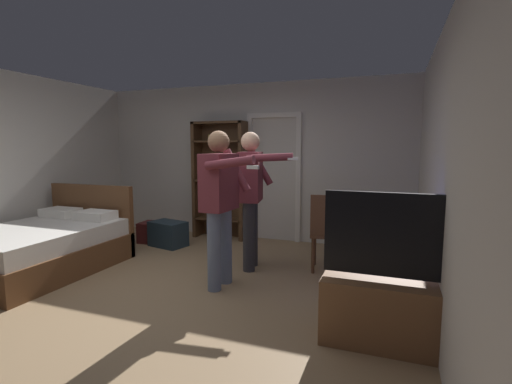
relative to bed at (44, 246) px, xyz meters
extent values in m
plane|color=#997A56|center=(1.83, -0.10, -0.30)|extent=(5.96, 5.96, 0.00)
cube|color=beige|center=(1.83, 2.59, 1.01)|extent=(5.66, 0.12, 2.63)
cube|color=beige|center=(4.60, -0.10, 1.01)|extent=(0.12, 5.50, 2.63)
cube|color=white|center=(1.88, 2.51, 0.72)|extent=(0.08, 0.08, 2.05)
cube|color=white|center=(2.73, 2.51, 0.72)|extent=(0.08, 0.08, 2.05)
cube|color=white|center=(2.30, 2.51, 1.79)|extent=(0.93, 0.08, 0.08)
cube|color=brown|center=(0.00, -0.08, -0.13)|extent=(1.45, 1.91, 0.35)
cube|color=silver|center=(0.00, -0.08, 0.16)|extent=(1.39, 1.85, 0.22)
cube|color=brown|center=(0.00, 0.84, 0.21)|extent=(1.45, 0.08, 1.02)
cube|color=white|center=(-0.32, 0.58, 0.33)|extent=(0.50, 0.34, 0.12)
cube|color=white|center=(0.32, 0.58, 0.33)|extent=(0.50, 0.34, 0.12)
cube|color=#4C331E|center=(0.95, 2.33, 0.69)|extent=(0.06, 0.32, 2.00)
cube|color=#4C331E|center=(1.82, 2.33, 0.69)|extent=(0.06, 0.32, 2.00)
cube|color=#4C331E|center=(1.39, 2.33, 1.67)|extent=(0.93, 0.32, 0.04)
cube|color=#4C331E|center=(1.39, 2.48, 0.69)|extent=(0.93, 0.02, 2.00)
cube|color=#4C331E|center=(1.39, 2.33, 0.03)|extent=(0.87, 0.32, 0.03)
cube|color=#4C331E|center=(1.39, 2.33, 0.69)|extent=(0.87, 0.32, 0.03)
cylinder|color=#914FA2|center=(1.42, 2.33, 0.75)|extent=(0.05, 0.05, 0.09)
cube|color=#4C331E|center=(1.39, 2.33, 1.36)|extent=(0.87, 0.32, 0.03)
cylinder|color=tan|center=(1.21, 2.33, 1.42)|extent=(0.06, 0.06, 0.10)
cube|color=brown|center=(4.24, -0.41, -0.04)|extent=(1.15, 0.40, 0.53)
cube|color=black|center=(4.24, -0.43, 0.60)|extent=(1.13, 0.05, 0.66)
cube|color=#343CC0|center=(4.24, -0.40, 0.60)|extent=(1.07, 0.01, 0.60)
cylinder|color=brown|center=(3.92, 0.97, 0.03)|extent=(0.08, 0.08, 0.67)
cylinder|color=brown|center=(3.92, 0.97, -0.29)|extent=(0.39, 0.39, 0.03)
cylinder|color=brown|center=(3.92, 0.97, 0.38)|extent=(0.66, 0.66, 0.03)
cube|color=black|center=(3.89, 0.97, 0.41)|extent=(0.34, 0.25, 0.02)
cube|color=black|center=(3.87, 0.85, 0.52)|extent=(0.34, 0.23, 0.08)
cube|color=navy|center=(3.87, 0.85, 0.52)|extent=(0.31, 0.19, 0.06)
cylinder|color=#233821|center=(4.06, 0.89, 0.51)|extent=(0.06, 0.06, 0.23)
cylinder|color=#233821|center=(4.06, 0.89, 0.66)|extent=(0.03, 0.03, 0.06)
cylinder|color=brown|center=(3.56, 1.45, -0.08)|extent=(0.04, 0.04, 0.45)
cylinder|color=brown|center=(3.23, 1.40, -0.08)|extent=(0.04, 0.04, 0.45)
cylinder|color=brown|center=(3.61, 1.11, -0.08)|extent=(0.04, 0.04, 0.45)
cylinder|color=brown|center=(3.27, 1.07, -0.08)|extent=(0.04, 0.04, 0.45)
cube|color=brown|center=(3.42, 1.26, 0.17)|extent=(0.47, 0.47, 0.04)
cube|color=brown|center=(3.44, 1.09, 0.44)|extent=(0.42, 0.10, 0.50)
cylinder|color=slate|center=(2.39, 0.40, 0.13)|extent=(0.15, 0.15, 0.88)
cylinder|color=slate|center=(2.37, 0.14, 0.13)|extent=(0.15, 0.15, 0.88)
cube|color=brown|center=(2.38, 0.27, 0.89)|extent=(0.29, 0.48, 0.62)
sphere|color=#936B4C|center=(2.38, 0.27, 1.33)|extent=(0.24, 0.24, 0.24)
cylinder|color=brown|center=(2.48, 0.52, 1.00)|extent=(0.35, 0.11, 0.50)
cylinder|color=brown|center=(2.63, 0.00, 1.11)|extent=(0.55, 0.13, 0.16)
cube|color=white|center=(2.90, -0.05, 1.08)|extent=(0.12, 0.04, 0.04)
cylinder|color=#333338|center=(2.45, 1.09, 0.14)|extent=(0.15, 0.15, 0.88)
cylinder|color=#333338|center=(2.49, 0.87, 0.14)|extent=(0.15, 0.15, 0.88)
cube|color=brown|center=(2.47, 0.98, 0.89)|extent=(0.33, 0.45, 0.63)
sphere|color=#D8AD8C|center=(2.47, 0.98, 1.34)|extent=(0.24, 0.24, 0.24)
cylinder|color=brown|center=(2.52, 1.22, 1.01)|extent=(0.35, 0.15, 0.50)
cylinder|color=brown|center=(2.79, 0.80, 1.14)|extent=(0.56, 0.19, 0.11)
cube|color=white|center=(3.06, 0.83, 1.13)|extent=(0.12, 0.06, 0.04)
cube|color=#1E2D38|center=(0.85, 1.53, -0.11)|extent=(0.63, 0.49, 0.39)
cube|color=#4C1919|center=(0.59, 1.67, -0.14)|extent=(0.66, 0.42, 0.33)
camera|label=1|loc=(4.17, -3.40, 1.28)|focal=26.04mm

